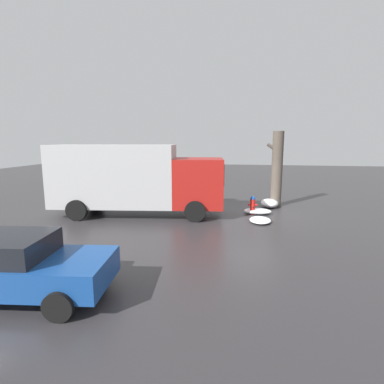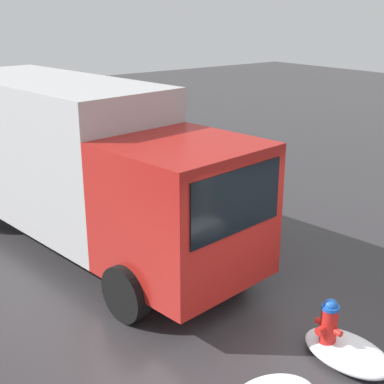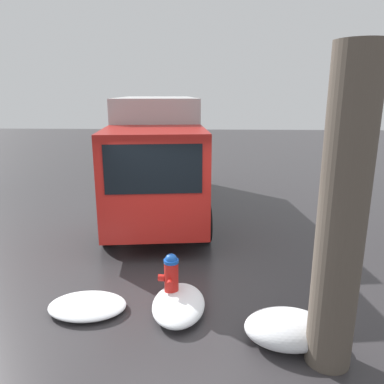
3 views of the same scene
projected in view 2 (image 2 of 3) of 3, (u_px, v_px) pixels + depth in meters
ground_plane at (326, 355)px, 7.38m from camera, size 60.00×60.00×0.00m
fire_hydrant at (328, 327)px, 7.23m from camera, size 0.43×0.34×0.87m
delivery_truck at (79, 161)px, 10.29m from camera, size 7.89×3.19×3.22m
snow_pile_curbside at (347, 352)px, 7.23m from camera, size 1.30×0.83×0.25m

